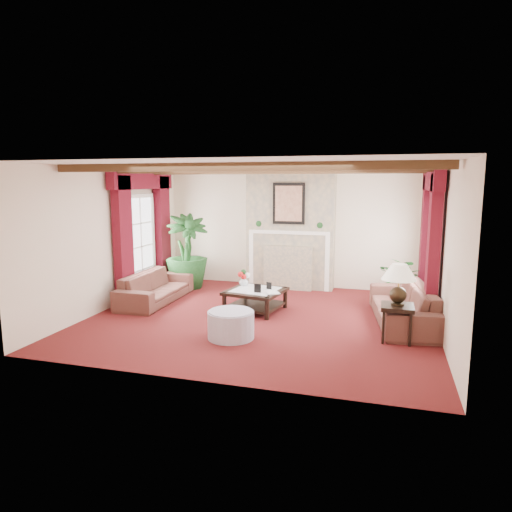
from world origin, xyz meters
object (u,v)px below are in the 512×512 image
(ottoman, at_px, (231,325))
(coffee_table, at_px, (255,300))
(sofa_left, at_px, (155,282))
(sofa_right, at_px, (403,299))
(potted_palm, at_px, (187,267))
(side_table, at_px, (397,323))

(ottoman, bearing_deg, coffee_table, 91.97)
(sofa_left, relative_size, ottoman, 2.81)
(sofa_right, distance_m, coffee_table, 2.67)
(potted_palm, height_order, side_table, potted_palm)
(potted_palm, relative_size, side_table, 3.35)
(side_table, relative_size, ottoman, 0.78)
(potted_palm, bearing_deg, ottoman, -54.92)
(sofa_right, relative_size, potted_palm, 1.21)
(coffee_table, bearing_deg, sofa_right, 8.85)
(potted_palm, bearing_deg, coffee_table, -34.49)
(potted_palm, height_order, coffee_table, potted_palm)
(sofa_left, xyz_separation_m, coffee_table, (2.15, -0.09, -0.20))
(sofa_left, height_order, sofa_right, sofa_right)
(side_table, xyz_separation_m, ottoman, (-2.49, -0.58, -0.07))
(sofa_right, height_order, ottoman, sofa_right)
(potted_palm, xyz_separation_m, coffee_table, (2.04, -1.40, -0.27))
(sofa_left, distance_m, coffee_table, 2.17)
(sofa_left, relative_size, sofa_right, 0.89)
(ottoman, bearing_deg, potted_palm, 125.08)
(sofa_right, height_order, coffee_table, sofa_right)
(sofa_left, height_order, potted_palm, potted_palm)
(coffee_table, distance_m, ottoman, 1.58)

